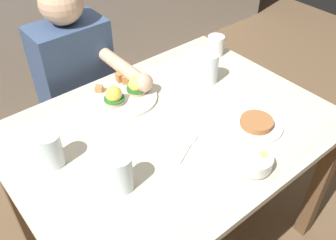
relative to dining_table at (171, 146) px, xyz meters
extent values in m
plane|color=brown|center=(0.00, 0.00, -0.63)|extent=(6.00, 6.00, 0.00)
cube|color=beige|center=(0.00, 0.00, 0.09)|extent=(1.20, 0.90, 0.03)
cube|color=#4C6BB7|center=(0.00, -0.40, 0.10)|extent=(1.20, 0.06, 0.00)
cube|color=#4C6BB7|center=(0.00, 0.40, 0.10)|extent=(1.20, 0.06, 0.00)
cube|color=brown|center=(0.55, -0.40, -0.28)|extent=(0.06, 0.06, 0.71)
cube|color=brown|center=(-0.55, 0.40, -0.28)|extent=(0.06, 0.06, 0.71)
cube|color=brown|center=(0.55, 0.40, -0.28)|extent=(0.06, 0.06, 0.71)
cylinder|color=white|center=(-0.04, 0.26, 0.11)|extent=(0.27, 0.27, 0.01)
cylinder|color=tan|center=(-0.09, 0.25, 0.13)|extent=(0.08, 0.08, 0.02)
cylinder|color=#286B2D|center=(-0.09, 0.25, 0.14)|extent=(0.08, 0.08, 0.01)
sphere|color=yellow|center=(-0.09, 0.25, 0.16)|extent=(0.07, 0.07, 0.07)
cylinder|color=tan|center=(0.02, 0.25, 0.13)|extent=(0.08, 0.08, 0.02)
cylinder|color=#236028|center=(0.02, 0.25, 0.14)|extent=(0.08, 0.08, 0.01)
sphere|color=#F7DB56|center=(0.02, 0.25, 0.16)|extent=(0.07, 0.07, 0.07)
cube|color=#AD7038|center=(0.04, 0.30, 0.14)|extent=(0.02, 0.02, 0.03)
cube|color=#AD7038|center=(0.02, 0.33, 0.14)|extent=(0.04, 0.04, 0.04)
cube|color=#B77A42|center=(-0.10, 0.35, 0.13)|extent=(0.04, 0.04, 0.03)
cube|color=#AD7038|center=(0.01, 0.36, 0.14)|extent=(0.03, 0.03, 0.04)
cylinder|color=white|center=(0.08, -0.34, 0.11)|extent=(0.10, 0.10, 0.01)
cylinder|color=white|center=(0.08, -0.34, 0.14)|extent=(0.12, 0.12, 0.04)
cube|color=#B7E093|center=(0.07, -0.35, 0.13)|extent=(0.03, 0.03, 0.03)
cube|color=#EA6B70|center=(0.09, -0.34, 0.14)|extent=(0.03, 0.03, 0.03)
cube|color=#F4DB66|center=(0.11, -0.35, 0.15)|extent=(0.03, 0.03, 0.02)
cube|color=#F4DB66|center=(0.08, -0.35, 0.14)|extent=(0.03, 0.03, 0.03)
cylinder|color=white|center=(0.51, 0.28, 0.15)|extent=(0.08, 0.08, 0.09)
cylinder|color=black|center=(0.51, 0.28, 0.20)|extent=(0.07, 0.07, 0.01)
torus|color=white|center=(0.56, 0.28, 0.16)|extent=(0.06, 0.01, 0.06)
cube|color=silver|center=(-0.05, -0.14, 0.11)|extent=(0.11, 0.06, 0.00)
cube|color=silver|center=(0.02, -0.10, 0.11)|extent=(0.04, 0.04, 0.00)
cylinder|color=silver|center=(0.32, 0.13, 0.17)|extent=(0.08, 0.08, 0.13)
cylinder|color=silver|center=(0.32, 0.13, 0.15)|extent=(0.07, 0.07, 0.10)
cylinder|color=silver|center=(-0.43, 0.11, 0.17)|extent=(0.08, 0.08, 0.13)
cylinder|color=silver|center=(-0.43, 0.11, 0.16)|extent=(0.07, 0.07, 0.10)
cylinder|color=silver|center=(-0.31, -0.13, 0.17)|extent=(0.07, 0.07, 0.13)
cylinder|color=silver|center=(-0.31, -0.13, 0.14)|extent=(0.07, 0.07, 0.08)
cylinder|color=white|center=(0.25, -0.21, 0.11)|extent=(0.20, 0.20, 0.01)
cylinder|color=#A36638|center=(0.25, -0.21, 0.13)|extent=(0.12, 0.12, 0.02)
cylinder|color=#33333D|center=(-0.17, 0.53, -0.41)|extent=(0.11, 0.11, 0.45)
cylinder|color=#33333D|center=(0.01, 0.53, -0.41)|extent=(0.11, 0.11, 0.45)
cube|color=#384C70|center=(-0.08, 0.63, 0.07)|extent=(0.34, 0.20, 0.50)
sphere|color=#DBAD89|center=(-0.08, 0.63, 0.41)|extent=(0.19, 0.19, 0.19)
cylinder|color=#DBAD89|center=(0.04, 0.38, 0.17)|extent=(0.06, 0.30, 0.06)
sphere|color=#DBAD89|center=(0.04, 0.23, 0.17)|extent=(0.08, 0.08, 0.08)
camera|label=1|loc=(-0.69, -0.82, 1.04)|focal=39.88mm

